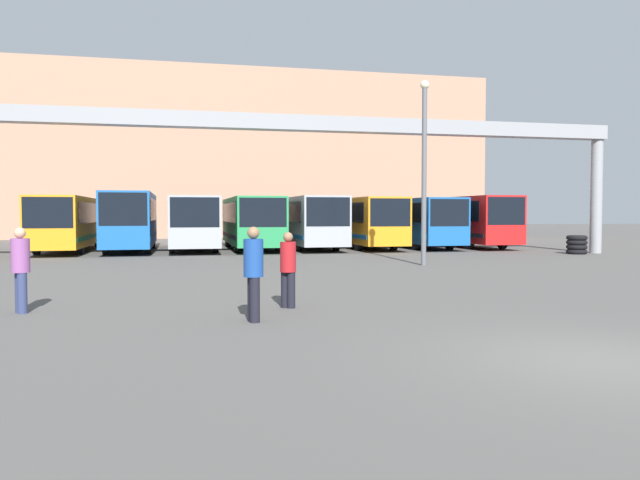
# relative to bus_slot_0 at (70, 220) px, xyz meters

# --- Properties ---
(ground_plane) EXTENTS (200.00, 200.00, 0.00)m
(ground_plane) POSITION_rel_bus_slot_0_xyz_m (11.74, -29.44, -1.71)
(ground_plane) COLOR #514F4C
(building_backdrop) EXTENTS (43.72, 12.00, 14.50)m
(building_backdrop) POSITION_rel_bus_slot_0_xyz_m (11.74, 21.81, 5.54)
(building_backdrop) COLOR tan
(building_backdrop) RESTS_ON ground
(overhead_gantry) EXTENTS (31.78, 0.80, 6.64)m
(overhead_gantry) POSITION_rel_bus_slot_0_xyz_m (11.74, -8.36, 3.94)
(overhead_gantry) COLOR gray
(overhead_gantry) RESTS_ON ground
(bus_slot_0) EXTENTS (2.45, 12.08, 2.96)m
(bus_slot_0) POSITION_rel_bus_slot_0_xyz_m (0.00, 0.00, 0.00)
(bus_slot_0) COLOR orange
(bus_slot_0) RESTS_ON ground
(bus_slot_1) EXTENTS (2.46, 10.02, 3.19)m
(bus_slot_1) POSITION_rel_bus_slot_0_xyz_m (3.35, -1.03, 0.13)
(bus_slot_1) COLOR #1959A5
(bus_slot_1) RESTS_ON ground
(bus_slot_2) EXTENTS (2.61, 11.26, 2.98)m
(bus_slot_2) POSITION_rel_bus_slot_0_xyz_m (6.71, -0.41, 0.01)
(bus_slot_2) COLOR #999EA5
(bus_slot_2) RESTS_ON ground
(bus_slot_3) EXTENTS (2.62, 10.29, 2.98)m
(bus_slot_3) POSITION_rel_bus_slot_0_xyz_m (10.06, -0.90, 0.01)
(bus_slot_3) COLOR #268C4C
(bus_slot_3) RESTS_ON ground
(bus_slot_4) EXTENTS (2.53, 12.12, 3.02)m
(bus_slot_4) POSITION_rel_bus_slot_0_xyz_m (13.41, 0.02, 0.04)
(bus_slot_4) COLOR #999EA5
(bus_slot_4) RESTS_ON ground
(bus_slot_5) EXTENTS (2.44, 11.00, 2.98)m
(bus_slot_5) POSITION_rel_bus_slot_0_xyz_m (16.77, -0.54, 0.01)
(bus_slot_5) COLOR orange
(bus_slot_5) RESTS_ON ground
(bus_slot_6) EXTENTS (2.46, 10.39, 2.96)m
(bus_slot_6) POSITION_rel_bus_slot_0_xyz_m (20.12, -0.85, 0.00)
(bus_slot_6) COLOR #1959A5
(bus_slot_6) RESTS_ON ground
(bus_slot_7) EXTENTS (2.48, 10.56, 3.09)m
(bus_slot_7) POSITION_rel_bus_slot_0_xyz_m (23.47, -0.76, 0.08)
(bus_slot_7) COLOR red
(bus_slot_7) RESTS_ON ground
(pedestrian_near_left) EXTENTS (0.38, 0.38, 1.84)m
(pedestrian_near_left) POSITION_rel_bus_slot_0_xyz_m (7.30, -25.11, -0.73)
(pedestrian_near_left) COLOR black
(pedestrian_near_left) RESTS_ON ground
(pedestrian_far_center) EXTENTS (0.35, 0.35, 1.68)m
(pedestrian_far_center) POSITION_rel_bus_slot_0_xyz_m (8.26, -23.51, -0.82)
(pedestrian_far_center) COLOR black
(pedestrian_far_center) RESTS_ON ground
(pedestrian_near_right) EXTENTS (0.37, 0.37, 1.80)m
(pedestrian_near_right) POSITION_rel_bus_slot_0_xyz_m (2.66, -22.96, -0.75)
(pedestrian_near_right) COLOR navy
(pedestrian_near_right) RESTS_ON ground
(tire_stack) EXTENTS (1.04, 1.04, 0.96)m
(tire_stack) POSITION_rel_bus_slot_0_xyz_m (25.91, -8.79, -1.23)
(tire_stack) COLOR black
(tire_stack) RESTS_ON ground
(lamp_post) EXTENTS (0.36, 0.36, 7.39)m
(lamp_post) POSITION_rel_bus_slot_0_xyz_m (15.53, -13.58, 2.34)
(lamp_post) COLOR #595B60
(lamp_post) RESTS_ON ground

